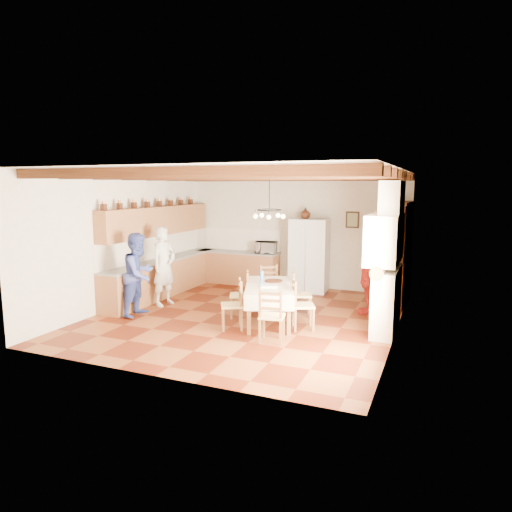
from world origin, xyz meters
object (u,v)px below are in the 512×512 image
Objects in this scene: refrigerator at (309,255)px; person_woman_blue at (139,274)px; chair_right_far at (302,294)px; chair_end_far at (270,287)px; chair_right_near at (303,304)px; chair_left_far at (240,294)px; dining_table at (269,289)px; person_man at (164,266)px; chair_left_near at (232,304)px; chair_end_near at (272,315)px; person_woman_red at (367,281)px; microwave at (266,247)px; hutch at (397,254)px.

person_woman_blue is at bearing -130.15° from refrigerator.
chair_right_far is 1.00× the size of chair_end_far.
chair_right_far and chair_end_far have the same top height.
refrigerator reaches higher than chair_right_near.
chair_left_far is 1.30m from chair_right_far.
dining_table is 1.09× the size of person_man.
chair_left_near is (-0.48, -3.65, -0.46)m from refrigerator.
chair_left_far is (-0.20, 0.79, 0.00)m from chair_left_near.
chair_right_far is 3.43m from person_woman_blue.
chair_right_far is at bearing 54.72° from dining_table.
chair_end_near is (-0.02, -1.72, 0.00)m from chair_right_far.
person_woman_red is at bearing -78.55° from chair_right_far.
microwave is at bearing -128.69° from person_woman_red.
refrigerator is 2.97m from chair_left_far.
chair_left_near and chair_right_near have the same top height.
refrigerator is at bearing 48.09° from chair_end_far.
chair_right_far is (0.99, 1.32, 0.00)m from chair_left_near.
person_man is at bearing -34.38° from chair_end_near.
person_woman_blue reaches higher than chair_right_near.
hutch is 3.01m from chair_end_far.
chair_end_near is at bearing 38.49° from chair_left_near.
person_woman_blue reaches higher than person_woman_red.
dining_table is 1.12× the size of person_woman_blue.
chair_right_near is at bearing -79.16° from refrigerator.
microwave is (-3.45, 0.65, -0.12)m from hutch.
chair_right_near is 0.55× the size of person_woman_blue.
chair_left_far is 3.10m from microwave.
chair_right_near is at bearing 178.62° from chair_right_far.
person_woman_red is (4.40, 1.06, -0.19)m from person_man.
person_woman_red reaches higher than chair_right_far.
person_woman_red reaches higher than chair_right_near.
chair_right_near and chair_end_near have the same top height.
chair_left_far is at bearing -91.34° from microwave.
chair_right_near is 0.86m from chair_right_far.
dining_table is at bearing -126.29° from hutch.
person_woman_red reaches higher than chair_end_far.
refrigerator is 3.31× the size of microwave.
refrigerator is 1.96× the size of chair_end_far.
chair_end_near is 1.00× the size of chair_end_far.
chair_right_near is (1.27, 0.51, 0.00)m from chair_left_near.
dining_table is 0.75m from chair_left_far.
refrigerator is at bearing 142.84° from chair_left_far.
chair_left_near is 1.65m from chair_end_far.
chair_left_far is 2.74m from person_woman_red.
chair_right_far is 0.55× the size of person_woman_blue.
person_woman_red is (0.95, 1.57, 0.23)m from chair_right_near.
chair_left_far and chair_end_near have the same top height.
microwave reaches higher than chair_right_near.
microwave is (1.42, 2.77, 0.15)m from person_man.
chair_left_near is at bearing 87.70° from chair_right_near.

